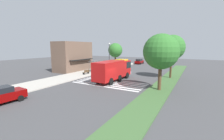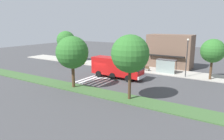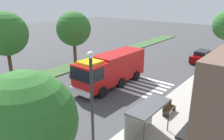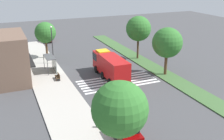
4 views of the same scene
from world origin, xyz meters
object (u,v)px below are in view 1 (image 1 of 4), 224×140
(street_lamp, at_px, (109,54))
(fire_hydrant, at_px, (16,91))
(fire_truck, at_px, (114,69))
(bus_stop_shelter, at_px, (97,64))
(sidewalk_tree_center, at_px, (115,50))
(median_tree_far_west, at_px, (161,52))
(median_tree_west, at_px, (172,48))
(parked_car_mid, at_px, (139,61))
(bench_near_shelter, at_px, (86,72))

(street_lamp, bearing_deg, fire_hydrant, -179.75)
(fire_truck, relative_size, bus_stop_shelter, 2.66)
(bus_stop_shelter, height_order, sidewalk_tree_center, sidewalk_tree_center)
(median_tree_far_west, bearing_deg, fire_truck, 72.49)
(median_tree_far_west, relative_size, median_tree_west, 0.94)
(parked_car_mid, height_order, median_tree_west, median_tree_west)
(street_lamp, bearing_deg, fire_truck, -145.43)
(parked_car_mid, relative_size, median_tree_far_west, 0.62)
(median_tree_west, bearing_deg, bench_near_shelter, 106.65)
(street_lamp, bearing_deg, bus_stop_shelter, 165.79)
(parked_car_mid, relative_size, bus_stop_shelter, 1.30)
(median_tree_far_west, bearing_deg, parked_car_mid, 24.12)
(bench_near_shelter, xyz_separation_m, fire_hydrant, (-14.66, -1.06, -0.10))
(street_lamp, xyz_separation_m, fire_hydrant, (-22.51, -0.10, -3.48))
(fire_truck, relative_size, fire_hydrant, 13.29)
(median_tree_far_west, bearing_deg, sidewalk_tree_center, 43.58)
(median_tree_far_west, bearing_deg, bus_stop_shelter, 62.24)
(parked_car_mid, distance_m, median_tree_far_west, 32.22)
(fire_truck, relative_size, sidewalk_tree_center, 1.41)
(bus_stop_shelter, distance_m, street_lamp, 4.48)
(sidewalk_tree_center, distance_m, median_tree_west, 16.79)
(bench_near_shelter, relative_size, median_tree_far_west, 0.22)
(fire_truck, height_order, parked_car_mid, fire_truck)
(fire_truck, bearing_deg, median_tree_west, -51.19)
(parked_car_mid, height_order, street_lamp, street_lamp)
(bench_near_shelter, xyz_separation_m, street_lamp, (7.85, -0.96, 3.38))
(bench_near_shelter, distance_m, sidewalk_tree_center, 12.45)
(fire_truck, height_order, median_tree_far_west, median_tree_far_west)
(bench_near_shelter, distance_m, median_tree_west, 17.25)
(parked_car_mid, bearing_deg, median_tree_far_west, -156.45)
(bench_near_shelter, height_order, fire_hydrant, bench_near_shelter)
(median_tree_far_west, height_order, fire_hydrant, median_tree_far_west)
(bus_stop_shelter, distance_m, median_tree_far_west, 18.18)
(fire_hydrant, bearing_deg, parked_car_mid, -2.47)
(bus_stop_shelter, bearing_deg, bench_near_shelter, -179.79)
(fire_truck, bearing_deg, parked_car_mid, 11.03)
(fire_truck, xyz_separation_m, bench_near_shelter, (1.73, 7.56, -1.37))
(fire_truck, xyz_separation_m, fire_hydrant, (-12.94, 6.50, -1.48))
(sidewalk_tree_center, height_order, median_tree_west, median_tree_west)
(fire_truck, bearing_deg, sidewalk_tree_center, 28.32)
(street_lamp, xyz_separation_m, sidewalk_tree_center, (3.85, 0.40, 0.85))
(parked_car_mid, xyz_separation_m, median_tree_west, (-20.09, -13.05, 4.75))
(fire_truck, height_order, sidewalk_tree_center, sidewalk_tree_center)
(bus_stop_shelter, relative_size, sidewalk_tree_center, 0.53)
(median_tree_far_west, xyz_separation_m, fire_hydrant, (-10.33, 14.75, -4.65))
(median_tree_far_west, distance_m, fire_hydrant, 18.60)
(parked_car_mid, distance_m, fire_hydrant, 39.52)
(fire_truck, distance_m, sidewalk_tree_center, 15.41)
(fire_truck, relative_size, parked_car_mid, 2.04)
(fire_truck, xyz_separation_m, bus_stop_shelter, (5.73, 7.57, -0.08))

